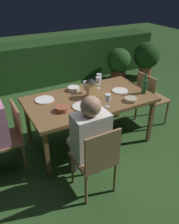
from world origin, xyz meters
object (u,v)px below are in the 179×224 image
object	(u,v)px
potted_plant_corner	(147,57)
wine_glass_d	(86,85)
wine_glass_c	(98,81)
bowl_salad	(131,99)
chair_head_near	(10,135)
wine_glass_a	(108,98)
wine_glass_b	(99,77)
plate_c	(82,106)
potted_plant_by_hedge	(119,62)
plate_a	(44,100)
bowl_olives	(62,109)
chair_side_left_a	(97,158)
dining_table	(90,102)
plate_b	(120,91)
green_bottle_on_table	(144,86)
lantern_centerpiece	(91,87)
bowl_bread	(73,88)
person_in_cream	(88,137)
chair_head_far	(150,97)

from	to	relation	value
potted_plant_corner	wine_glass_d	bearing A→B (deg)	-148.23
wine_glass_c	bowl_salad	xyz separation A→B (m)	(0.16, -0.56, -0.09)
wine_glass_c	chair_head_near	bearing A→B (deg)	-170.46
wine_glass_a	bowl_salad	bearing A→B (deg)	-2.56
wine_glass_b	bowl_salad	xyz separation A→B (m)	(0.09, -0.67, -0.09)
plate_c	potted_plant_by_hedge	distance (m)	2.88
wine_glass_c	plate_a	xyz separation A→B (m)	(-0.83, -0.00, -0.11)
bowl_olives	potted_plant_corner	world-z (taller)	potted_plant_corner
wine_glass_d	chair_side_left_a	bearing A→B (deg)	-112.01
dining_table	wine_glass_b	xyz separation A→B (m)	(0.34, 0.34, 0.17)
chair_side_left_a	plate_b	bearing A→B (deg)	44.19
wine_glass_d	plate_b	distance (m)	0.50
green_bottle_on_table	wine_glass_a	world-z (taller)	green_bottle_on_table
plate_b	bowl_salad	world-z (taller)	bowl_salad
wine_glass_b	bowl_olives	distance (m)	0.95
dining_table	bowl_salad	bearing A→B (deg)	-37.65
lantern_centerpiece	wine_glass_a	world-z (taller)	lantern_centerpiece
bowl_bread	potted_plant_by_hedge	size ratio (longest dim) A/B	0.23
plate_b	bowl_salad	size ratio (longest dim) A/B	1.40
bowl_olives	dining_table	bearing A→B (deg)	18.26
plate_a	person_in_cream	bearing A→B (deg)	-78.97
dining_table	chair_head_near	bearing A→B (deg)	180.00
plate_c	bowl_bread	world-z (taller)	bowl_bread
chair_side_left_a	wine_glass_b	bearing A→B (deg)	58.77
person_in_cream	potted_plant_corner	world-z (taller)	person_in_cream
dining_table	plate_a	distance (m)	0.60
chair_head_far	bowl_olives	world-z (taller)	chair_head_far
bowl_bread	potted_plant_by_hedge	xyz separation A→B (m)	(1.89, 1.54, -0.34)
plate_a	bowl_olives	size ratio (longest dim) A/B	1.56
chair_head_far	chair_head_near	world-z (taller)	same
wine_glass_a	plate_a	xyz separation A→B (m)	(-0.64, 0.55, -0.11)
chair_head_near	potted_plant_by_hedge	distance (m)	3.45
lantern_centerpiece	wine_glass_d	xyz separation A→B (m)	(0.00, 0.15, -0.03)
chair_head_far	wine_glass_d	size ratio (longest dim) A/B	5.15
dining_table	lantern_centerpiece	bearing A→B (deg)	32.98
chair_head_near	bowl_bread	size ratio (longest dim) A/B	5.15
chair_side_left_a	bowl_olives	world-z (taller)	chair_side_left_a
green_bottle_on_table	wine_glass_d	distance (m)	0.81
lantern_centerpiece	wine_glass_b	world-z (taller)	lantern_centerpiece
plate_c	bowl_salad	distance (m)	0.65
chair_head_far	lantern_centerpiece	bearing A→B (deg)	178.74
person_in_cream	wine_glass_d	xyz separation A→B (m)	(0.42, 0.84, 0.20)
chair_side_left_a	plate_a	xyz separation A→B (m)	(-0.17, 1.09, 0.25)
bowl_olives	potted_plant_corner	size ratio (longest dim) A/B	0.19
dining_table	potted_plant_corner	size ratio (longest dim) A/B	2.00
chair_head_far	wine_glass_d	distance (m)	1.13
wine_glass_d	bowl_olives	bearing A→B (deg)	-146.61
chair_side_left_a	bowl_bread	size ratio (longest dim) A/B	5.15
chair_head_far	bowl_bread	bearing A→B (deg)	164.40
bowl_salad	potted_plant_by_hedge	distance (m)	2.62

